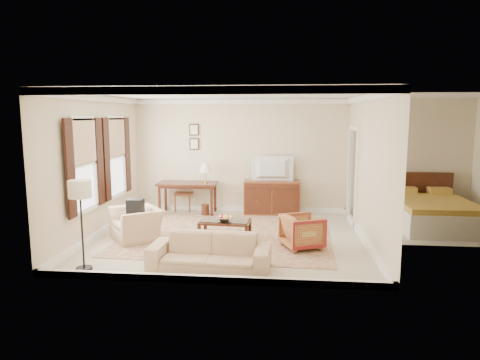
% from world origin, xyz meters
% --- Properties ---
extents(room_shell, '(5.51, 5.01, 2.91)m').
position_xyz_m(room_shell, '(0.00, 0.00, 2.47)').
color(room_shell, beige).
rests_on(room_shell, ground).
extents(annex_bedroom, '(3.00, 2.70, 2.90)m').
position_xyz_m(annex_bedroom, '(4.49, 1.15, 0.34)').
color(annex_bedroom, beige).
rests_on(annex_bedroom, ground).
extents(window_front, '(0.12, 1.56, 1.80)m').
position_xyz_m(window_front, '(-2.70, -0.70, 1.55)').
color(window_front, '#CCB284').
rests_on(window_front, room_shell).
extents(window_rear, '(0.12, 1.56, 1.80)m').
position_xyz_m(window_rear, '(-2.70, 0.90, 1.55)').
color(window_rear, '#CCB284').
rests_on(window_rear, room_shell).
extents(doorway, '(0.10, 1.12, 2.25)m').
position_xyz_m(doorway, '(2.71, 1.50, 1.08)').
color(doorway, white).
rests_on(doorway, room_shell).
extents(rug, '(4.40, 3.83, 0.01)m').
position_xyz_m(rug, '(-0.04, 0.17, 0.01)').
color(rug, maroon).
rests_on(rug, room_shell).
extents(writing_desk, '(1.47, 0.74, 0.81)m').
position_xyz_m(writing_desk, '(-1.30, 2.03, 0.70)').
color(writing_desk, '#492114').
rests_on(writing_desk, room_shell).
extents(desk_chair, '(0.48, 0.48, 1.05)m').
position_xyz_m(desk_chair, '(-1.49, 2.38, 0.53)').
color(desk_chair, brown).
rests_on(desk_chair, room_shell).
extents(desk_lamp, '(0.32, 0.32, 0.50)m').
position_xyz_m(desk_lamp, '(-0.84, 2.03, 1.06)').
color(desk_lamp, silver).
rests_on(desk_lamp, writing_desk).
extents(framed_prints, '(0.25, 0.04, 0.68)m').
position_xyz_m(framed_prints, '(-1.20, 2.47, 1.94)').
color(framed_prints, '#492114').
rests_on(framed_prints, room_shell).
extents(sideboard, '(1.39, 0.54, 0.86)m').
position_xyz_m(sideboard, '(0.83, 2.20, 0.43)').
color(sideboard, brown).
rests_on(sideboard, room_shell).
extents(tv, '(1.01, 0.58, 0.13)m').
position_xyz_m(tv, '(0.83, 2.18, 1.36)').
color(tv, black).
rests_on(tv, sideboard).
extents(coffee_table, '(1.03, 0.64, 0.42)m').
position_xyz_m(coffee_table, '(-0.05, -0.23, 0.32)').
color(coffee_table, '#492114').
rests_on(coffee_table, room_shell).
extents(fruit_bowl, '(0.42, 0.42, 0.10)m').
position_xyz_m(fruit_bowl, '(-0.06, -0.29, 0.47)').
color(fruit_bowl, silver).
rests_on(fruit_bowl, coffee_table).
extents(book_a, '(0.28, 0.07, 0.38)m').
position_xyz_m(book_a, '(-0.29, -0.23, 0.17)').
color(book_a, brown).
rests_on(book_a, coffee_table).
extents(book_b, '(0.26, 0.14, 0.38)m').
position_xyz_m(book_b, '(0.22, -0.22, 0.16)').
color(book_b, brown).
rests_on(book_b, coffee_table).
extents(striped_armchair, '(0.86, 0.88, 0.70)m').
position_xyz_m(striped_armchair, '(1.46, -0.60, 0.35)').
color(striped_armchair, maroon).
rests_on(striped_armchair, room_shell).
extents(club_armchair, '(1.11, 1.17, 0.86)m').
position_xyz_m(club_armchair, '(-1.83, -0.33, 0.43)').
color(club_armchair, '#CEAB8B').
rests_on(club_armchair, room_shell).
extents(backpack, '(0.31, 0.37, 0.40)m').
position_xyz_m(backpack, '(-1.86, -0.30, 0.67)').
color(backpack, black).
rests_on(backpack, club_armchair).
extents(sofa, '(1.98, 0.67, 0.76)m').
position_xyz_m(sofa, '(-0.08, -1.87, 0.38)').
color(sofa, '#CEAB8B').
rests_on(sofa, room_shell).
extents(floor_lamp, '(0.36, 0.36, 1.47)m').
position_xyz_m(floor_lamp, '(-2.12, -2.10, 1.22)').
color(floor_lamp, black).
rests_on(floor_lamp, room_shell).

